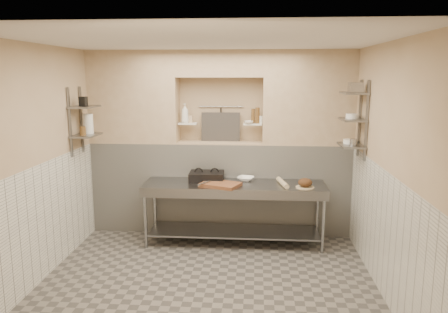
# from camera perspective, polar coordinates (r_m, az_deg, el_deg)

# --- Properties ---
(floor) EXTENTS (4.00, 3.90, 0.10)m
(floor) POSITION_cam_1_polar(r_m,az_deg,el_deg) (5.51, -2.09, -16.22)
(floor) COLOR #68625C
(floor) RESTS_ON ground
(ceiling) EXTENTS (4.00, 3.90, 0.10)m
(ceiling) POSITION_cam_1_polar(r_m,az_deg,el_deg) (4.94, -2.32, 15.40)
(ceiling) COLOR silver
(ceiling) RESTS_ON ground
(wall_left) EXTENTS (0.10, 3.90, 2.80)m
(wall_left) POSITION_cam_1_polar(r_m,az_deg,el_deg) (5.64, -23.38, -0.87)
(wall_left) COLOR tan
(wall_left) RESTS_ON ground
(wall_right) EXTENTS (0.10, 3.90, 2.80)m
(wall_right) POSITION_cam_1_polar(r_m,az_deg,el_deg) (5.21, 20.82, -1.57)
(wall_right) COLOR tan
(wall_right) RESTS_ON ground
(wall_back) EXTENTS (4.00, 0.10, 2.80)m
(wall_back) POSITION_cam_1_polar(r_m,az_deg,el_deg) (6.99, -0.34, 2.08)
(wall_back) COLOR tan
(wall_back) RESTS_ON ground
(wall_front) EXTENTS (4.00, 0.10, 2.80)m
(wall_front) POSITION_cam_1_polar(r_m,az_deg,el_deg) (3.12, -6.42, -8.89)
(wall_front) COLOR tan
(wall_front) RESTS_ON ground
(backwall_lower) EXTENTS (4.00, 0.40, 1.40)m
(backwall_lower) POSITION_cam_1_polar(r_m,az_deg,el_deg) (6.88, -0.50, -4.01)
(backwall_lower) COLOR silver
(backwall_lower) RESTS_ON floor
(alcove_sill) EXTENTS (1.30, 0.40, 0.02)m
(alcove_sill) POSITION_cam_1_polar(r_m,az_deg,el_deg) (6.74, -0.51, 1.84)
(alcove_sill) COLOR tan
(alcove_sill) RESTS_ON backwall_lower
(backwall_pillar_left) EXTENTS (1.35, 0.40, 1.40)m
(backwall_pillar_left) POSITION_cam_1_polar(r_m,az_deg,el_deg) (6.91, -11.64, 7.60)
(backwall_pillar_left) COLOR tan
(backwall_pillar_left) RESTS_ON backwall_lower
(backwall_pillar_right) EXTENTS (1.35, 0.40, 1.40)m
(backwall_pillar_right) POSITION_cam_1_polar(r_m,az_deg,el_deg) (6.69, 10.97, 7.53)
(backwall_pillar_right) COLOR tan
(backwall_pillar_right) RESTS_ON backwall_lower
(backwall_header) EXTENTS (1.30, 0.40, 0.40)m
(backwall_header) POSITION_cam_1_polar(r_m,az_deg,el_deg) (6.66, -0.53, 12.01)
(backwall_header) COLOR tan
(backwall_header) RESTS_ON backwall_lower
(wainscot_left) EXTENTS (0.02, 3.90, 1.40)m
(wainscot_left) POSITION_cam_1_polar(r_m,az_deg,el_deg) (5.78, -22.33, -7.70)
(wainscot_left) COLOR silver
(wainscot_left) RESTS_ON floor
(wainscot_right) EXTENTS (0.02, 3.90, 1.40)m
(wainscot_right) POSITION_cam_1_polar(r_m,az_deg,el_deg) (5.38, 19.71, -8.88)
(wainscot_right) COLOR silver
(wainscot_right) RESTS_ON floor
(alcove_shelf_left) EXTENTS (0.28, 0.16, 0.02)m
(alcove_shelf_left) POSITION_cam_1_polar(r_m,az_deg,el_deg) (6.76, -4.75, 4.32)
(alcove_shelf_left) COLOR white
(alcove_shelf_left) RESTS_ON backwall_lower
(alcove_shelf_right) EXTENTS (0.28, 0.16, 0.02)m
(alcove_shelf_right) POSITION_cam_1_polar(r_m,az_deg,el_deg) (6.68, 3.78, 4.25)
(alcove_shelf_right) COLOR white
(alcove_shelf_right) RESTS_ON backwall_lower
(utensil_rail) EXTENTS (0.70, 0.02, 0.02)m
(utensil_rail) POSITION_cam_1_polar(r_m,az_deg,el_deg) (6.85, -0.40, 6.53)
(utensil_rail) COLOR gray
(utensil_rail) RESTS_ON wall_back
(hanging_steel) EXTENTS (0.02, 0.02, 0.30)m
(hanging_steel) POSITION_cam_1_polar(r_m,az_deg,el_deg) (6.84, -0.41, 5.10)
(hanging_steel) COLOR black
(hanging_steel) RESTS_ON utensil_rail
(splash_panel) EXTENTS (0.60, 0.08, 0.45)m
(splash_panel) POSITION_cam_1_polar(r_m,az_deg,el_deg) (6.81, -0.44, 3.89)
(splash_panel) COLOR #383330
(splash_panel) RESTS_ON alcove_sill
(shelf_rail_left_a) EXTENTS (0.03, 0.03, 0.95)m
(shelf_rail_left_a) POSITION_cam_1_polar(r_m,az_deg,el_deg) (6.67, -18.11, 4.61)
(shelf_rail_left_a) COLOR slate
(shelf_rail_left_a) RESTS_ON wall_left
(shelf_rail_left_b) EXTENTS (0.03, 0.03, 0.95)m
(shelf_rail_left_b) POSITION_cam_1_polar(r_m,az_deg,el_deg) (6.31, -19.48, 4.21)
(shelf_rail_left_b) COLOR slate
(shelf_rail_left_b) RESTS_ON wall_left
(wall_shelf_left_lower) EXTENTS (0.30, 0.50, 0.02)m
(wall_shelf_left_lower) POSITION_cam_1_polar(r_m,az_deg,el_deg) (6.46, -17.57, 2.67)
(wall_shelf_left_lower) COLOR slate
(wall_shelf_left_lower) RESTS_ON wall_left
(wall_shelf_left_upper) EXTENTS (0.30, 0.50, 0.03)m
(wall_shelf_left_upper) POSITION_cam_1_polar(r_m,az_deg,el_deg) (6.42, -17.77, 6.21)
(wall_shelf_left_upper) COLOR slate
(wall_shelf_left_upper) RESTS_ON wall_left
(shelf_rail_right_a) EXTENTS (0.03, 0.03, 1.05)m
(shelf_rail_right_a) POSITION_cam_1_polar(r_m,az_deg,el_deg) (6.32, 17.28, 4.81)
(shelf_rail_right_a) COLOR slate
(shelf_rail_right_a) RESTS_ON wall_right
(shelf_rail_right_b) EXTENTS (0.03, 0.03, 1.05)m
(shelf_rail_right_b) POSITION_cam_1_polar(r_m,az_deg,el_deg) (5.94, 18.13, 4.41)
(shelf_rail_right_b) COLOR slate
(shelf_rail_right_b) RESTS_ON wall_right
(wall_shelf_right_lower) EXTENTS (0.30, 0.50, 0.02)m
(wall_shelf_right_lower) POSITION_cam_1_polar(r_m,az_deg,el_deg) (6.14, 16.28, 1.41)
(wall_shelf_right_lower) COLOR slate
(wall_shelf_right_lower) RESTS_ON wall_right
(wall_shelf_right_mid) EXTENTS (0.30, 0.50, 0.02)m
(wall_shelf_right_mid) POSITION_cam_1_polar(r_m,az_deg,el_deg) (6.10, 16.45, 4.65)
(wall_shelf_right_mid) COLOR slate
(wall_shelf_right_mid) RESTS_ON wall_right
(wall_shelf_right_upper) EXTENTS (0.30, 0.50, 0.03)m
(wall_shelf_right_upper) POSITION_cam_1_polar(r_m,az_deg,el_deg) (6.08, 16.63, 7.94)
(wall_shelf_right_upper) COLOR slate
(wall_shelf_right_upper) RESTS_ON wall_right
(prep_table) EXTENTS (2.60, 0.70, 0.90)m
(prep_table) POSITION_cam_1_polar(r_m,az_deg,el_deg) (6.34, 1.33, -5.84)
(prep_table) COLOR gray
(prep_table) RESTS_ON floor
(panini_press) EXTENTS (0.51, 0.38, 0.14)m
(panini_press) POSITION_cam_1_polar(r_m,az_deg,el_deg) (6.41, -2.28, -2.64)
(panini_press) COLOR black
(panini_press) RESTS_ON prep_table
(cutting_board) EXTENTS (0.62, 0.53, 0.05)m
(cutting_board) POSITION_cam_1_polar(r_m,az_deg,el_deg) (6.13, -0.45, -3.68)
(cutting_board) COLOR brown
(cutting_board) RESTS_ON prep_table
(knife_blade) EXTENTS (0.29, 0.04, 0.01)m
(knife_blade) POSITION_cam_1_polar(r_m,az_deg,el_deg) (6.23, -1.43, -3.22)
(knife_blade) COLOR gray
(knife_blade) RESTS_ON cutting_board
(tongs) EXTENTS (0.15, 0.24, 0.02)m
(tongs) POSITION_cam_1_polar(r_m,az_deg,el_deg) (6.08, -2.65, -3.48)
(tongs) COLOR gray
(tongs) RESTS_ON cutting_board
(mixing_bowl) EXTENTS (0.30, 0.30, 0.06)m
(mixing_bowl) POSITION_cam_1_polar(r_m,az_deg,el_deg) (6.45, 2.86, -2.91)
(mixing_bowl) COLOR white
(mixing_bowl) RESTS_ON prep_table
(rolling_pin) EXTENTS (0.16, 0.47, 0.07)m
(rolling_pin) POSITION_cam_1_polar(r_m,az_deg,el_deg) (6.24, 7.65, -3.41)
(rolling_pin) COLOR tan
(rolling_pin) RESTS_ON prep_table
(bread_board) EXTENTS (0.26, 0.26, 0.01)m
(bread_board) POSITION_cam_1_polar(r_m,az_deg,el_deg) (6.16, 10.54, -3.96)
(bread_board) COLOR tan
(bread_board) RESTS_ON prep_table
(bread_loaf) EXTENTS (0.20, 0.20, 0.12)m
(bread_loaf) POSITION_cam_1_polar(r_m,az_deg,el_deg) (6.14, 10.56, -3.36)
(bread_loaf) COLOR #4C2D19
(bread_loaf) RESTS_ON bread_board
(bottle_soap) EXTENTS (0.14, 0.14, 0.30)m
(bottle_soap) POSITION_cam_1_polar(r_m,az_deg,el_deg) (6.73, -5.12, 5.65)
(bottle_soap) COLOR white
(bottle_soap) RESTS_ON alcove_shelf_left
(jar_alcove) EXTENTS (0.07, 0.07, 0.11)m
(jar_alcove) POSITION_cam_1_polar(r_m,az_deg,el_deg) (6.77, -4.43, 4.90)
(jar_alcove) COLOR tan
(jar_alcove) RESTS_ON alcove_shelf_left
(bowl_alcove) EXTENTS (0.18, 0.18, 0.04)m
(bowl_alcove) POSITION_cam_1_polar(r_m,az_deg,el_deg) (6.62, 3.25, 4.49)
(bowl_alcove) COLOR white
(bowl_alcove) RESTS_ON alcove_shelf_right
(condiment_a) EXTENTS (0.07, 0.07, 0.24)m
(condiment_a) POSITION_cam_1_polar(r_m,az_deg,el_deg) (6.65, 4.39, 5.37)
(condiment_a) COLOR brown
(condiment_a) RESTS_ON alcove_shelf_right
(condiment_b) EXTENTS (0.06, 0.06, 0.22)m
(condiment_b) POSITION_cam_1_polar(r_m,az_deg,el_deg) (6.67, 3.81, 5.30)
(condiment_b) COLOR brown
(condiment_b) RESTS_ON alcove_shelf_right
(condiment_c) EXTENTS (0.07, 0.07, 0.11)m
(condiment_c) POSITION_cam_1_polar(r_m,az_deg,el_deg) (6.67, 4.84, 4.82)
(condiment_c) COLOR white
(condiment_c) RESTS_ON alcove_shelf_right
(jug_left) EXTENTS (0.14, 0.14, 0.28)m
(jug_left) POSITION_cam_1_polar(r_m,az_deg,el_deg) (6.54, -17.31, 4.11)
(jug_left) COLOR white
(jug_left) RESTS_ON wall_shelf_left_lower
(jar_left) EXTENTS (0.08, 0.08, 0.13)m
(jar_left) POSITION_cam_1_polar(r_m,az_deg,el_deg) (6.35, -17.95, 3.21)
(jar_left) COLOR brown
(jar_left) RESTS_ON wall_shelf_left_lower
(box_left_upper) EXTENTS (0.10, 0.10, 0.13)m
(box_left_upper) POSITION_cam_1_polar(r_m,az_deg,el_deg) (6.39, -17.90, 6.88)
(box_left_upper) COLOR black
(box_left_upper) RESTS_ON wall_shelf_left_upper
(bowl_right) EXTENTS (0.19, 0.19, 0.06)m
(bowl_right) POSITION_cam_1_polar(r_m,az_deg,el_deg) (6.22, 16.14, 1.90)
(bowl_right) COLOR white
(bowl_right) RESTS_ON wall_shelf_right_lower
(canister_right) EXTENTS (0.09, 0.09, 0.09)m
(canister_right) POSITION_cam_1_polar(r_m,az_deg,el_deg) (6.02, 16.54, 1.79)
(canister_right) COLOR gray
(canister_right) RESTS_ON wall_shelf_right_lower
(bowl_right_mid) EXTENTS (0.17, 0.17, 0.06)m
(bowl_right_mid) POSITION_cam_1_polar(r_m,az_deg,el_deg) (6.13, 16.40, 5.10)
(bowl_right_mid) COLOR white
(bowl_right_mid) RESTS_ON wall_shelf_right_mid
(basket_right) EXTENTS (0.17, 0.21, 0.13)m
(basket_right) POSITION_cam_1_polar(r_m,az_deg,el_deg) (6.00, 16.81, 8.64)
(basket_right) COLOR gray
(basket_right) RESTS_ON wall_shelf_right_upper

